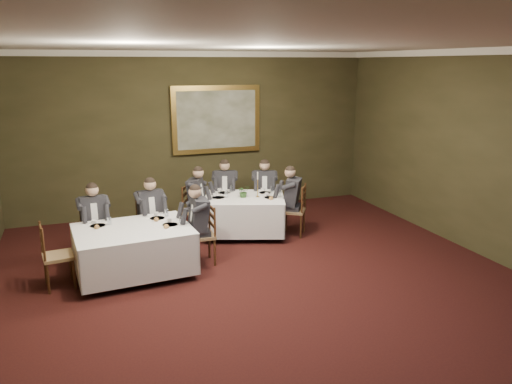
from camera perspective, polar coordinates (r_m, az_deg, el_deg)
ground at (r=7.04m, az=3.11°, el=-13.02°), size 10.00×10.00×0.00m
ceiling at (r=6.25m, az=3.57°, el=16.77°), size 8.00×10.00×0.10m
back_wall at (r=11.12m, az=-6.90°, el=6.65°), size 8.00×0.10×3.50m
crown_molding at (r=6.25m, az=3.56°, el=16.22°), size 8.00×10.00×0.12m
table_main at (r=9.66m, az=-1.33°, el=-2.36°), size 1.83×1.61×0.67m
table_second at (r=8.09m, az=-13.79°, el=-6.17°), size 1.86×1.48×0.67m
chair_main_backleft at (r=10.47m, az=-3.51°, el=-1.98°), size 0.55×0.54×1.00m
diner_main_backleft at (r=10.39m, az=-3.53°, el=-0.79°), size 0.54×0.59×1.35m
chair_main_backright at (r=10.46m, az=0.96°, el=-1.97°), size 0.56×0.55×1.00m
diner_main_backright at (r=10.38m, az=0.97°, el=-0.78°), size 0.54×0.59×1.35m
chair_main_endleft at (r=9.77m, az=-6.99°, el=-3.28°), size 0.57×0.58×1.00m
diner_main_endleft at (r=9.70m, az=-6.97°, el=-2.00°), size 0.61×0.57×1.35m
chair_main_endright at (r=9.74m, az=4.35°, el=-3.27°), size 0.59×0.60×1.00m
diner_main_endright at (r=9.67m, az=4.31°, el=-1.98°), size 0.62×0.60×1.35m
chair_sec_backleft at (r=8.94m, az=-17.83°, el=-5.60°), size 0.48×0.46×1.00m
diner_sec_backleft at (r=8.86m, az=-17.93°, el=-4.23°), size 0.45×0.51×1.35m
chair_sec_backright at (r=9.07m, az=-11.86°, el=-4.90°), size 0.49×0.47×1.00m
diner_sec_backright at (r=8.99m, az=-11.92°, el=-3.55°), size 0.46×0.53×1.35m
chair_sec_endright at (r=8.40m, az=-6.17°, el=-6.26°), size 0.43×0.45×1.00m
diner_sec_endright at (r=8.32m, az=-6.29°, el=-4.80°), size 0.49×0.43×1.35m
chair_sec_endleft at (r=8.06m, az=-21.63°, el=-8.18°), size 0.47×0.49×1.00m
centerpiece at (r=9.51m, az=-1.44°, el=0.14°), size 0.27×0.25×0.25m
candlestick at (r=9.52m, az=0.19°, el=0.52°), size 0.07×0.07×0.50m
place_setting_table_main at (r=9.92m, az=-3.44°, el=0.16°), size 0.33×0.31×0.14m
place_setting_table_second at (r=8.30m, az=-17.30°, el=-3.37°), size 0.33×0.31×0.14m
painting at (r=11.13m, az=-4.54°, el=8.26°), size 1.99×0.09×1.48m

